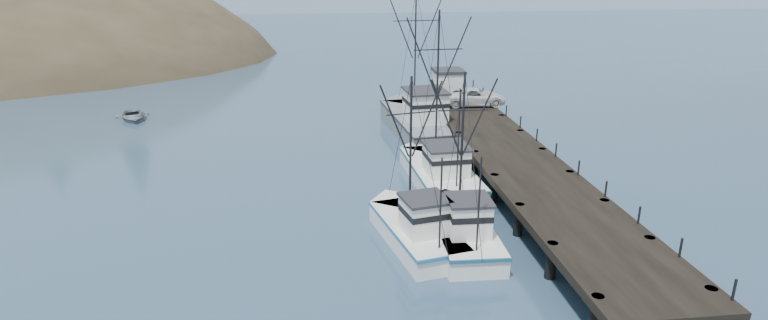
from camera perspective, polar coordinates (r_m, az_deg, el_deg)
ground at (r=29.52m, az=-5.33°, el=-13.40°), size 400.00×400.00×0.00m
pier at (r=45.62m, az=11.77°, el=0.58°), size 6.00×44.00×2.00m
distant_ridge at (r=195.87m, az=-3.98°, el=14.30°), size 360.00×40.00×26.00m
distant_ridge_far at (r=214.26m, az=-18.09°, el=13.84°), size 180.00×25.00×18.00m
moored_sailboats at (r=91.73m, az=-29.33°, el=6.86°), size 15.38×17.23×6.35m
trawler_near at (r=34.90m, az=7.42°, el=-6.56°), size 3.42×9.75×10.11m
trawler_mid at (r=34.76m, az=2.97°, el=-6.53°), size 4.90×9.81×9.87m
trawler_far at (r=43.99m, az=5.27°, el=-0.98°), size 4.60×12.43×12.54m
work_vessel at (r=55.55m, az=3.30°, el=3.76°), size 5.88×15.96×13.26m
pier_shed at (r=61.78m, az=6.14°, el=7.33°), size 3.00×3.20×2.80m
pickup_truck at (r=58.49m, az=8.67°, el=5.98°), size 6.14×3.02×1.68m
motorboat at (r=65.68m, az=-22.76°, el=3.58°), size 4.85×5.70×1.00m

